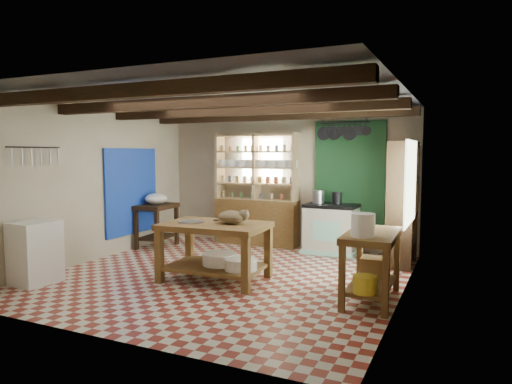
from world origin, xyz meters
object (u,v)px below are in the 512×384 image
at_px(white_cabinet, 35,252).
at_px(right_counter, 371,267).
at_px(stove, 331,229).
at_px(cat, 232,217).
at_px(prep_table, 157,226).
at_px(work_table, 215,252).

bearing_deg(white_cabinet, right_counter, 18.37).
xyz_separation_m(stove, right_counter, (1.17, -2.38, -0.02)).
distance_m(white_cabinet, cat, 2.79).
relative_size(stove, prep_table, 1.11).
distance_m(prep_table, right_counter, 4.64).
height_order(white_cabinet, right_counter, white_cabinet).
distance_m(white_cabinet, right_counter, 4.56).
xyz_separation_m(white_cabinet, cat, (2.45, 1.24, 0.48)).
bearing_deg(work_table, prep_table, 141.82).
relative_size(prep_table, white_cabinet, 0.95).
distance_m(stove, right_counter, 2.65).
height_order(work_table, cat, cat).
bearing_deg(cat, prep_table, 135.73).
xyz_separation_m(stove, prep_table, (-3.21, -0.86, -0.04)).
relative_size(white_cabinet, right_counter, 0.73).
distance_m(stove, white_cabinet, 4.83).
relative_size(prep_table, right_counter, 0.69).
distance_m(prep_table, cat, 2.89).
bearing_deg(right_counter, stove, 114.64).
distance_m(stove, prep_table, 3.33).
height_order(prep_table, right_counter, right_counter).
bearing_deg(stove, work_table, -111.71).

